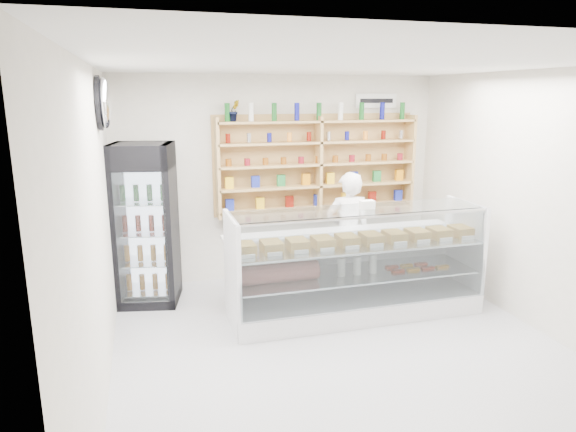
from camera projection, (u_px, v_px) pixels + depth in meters
name	position (u px, v px, depth m)	size (l,w,h in m)	color
room	(350.00, 218.00, 4.82)	(5.00, 5.00, 5.00)	#B1B1B6
display_counter	(354.00, 285.00, 6.03)	(2.94, 0.88, 1.28)	white
shop_worker	(348.00, 233.00, 6.62)	(0.58, 0.38, 1.59)	white
drinks_cooler	(146.00, 224.00, 6.26)	(0.84, 0.82, 1.98)	black
wall_shelving	(318.00, 164.00, 7.10)	(2.84, 0.28, 1.33)	tan
potted_plant	(234.00, 111.00, 6.62)	(0.15, 0.12, 0.28)	#1E6626
security_mirror	(104.00, 103.00, 5.12)	(0.15, 0.50, 0.50)	silver
wall_sign	(376.00, 101.00, 7.26)	(0.62, 0.03, 0.20)	white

